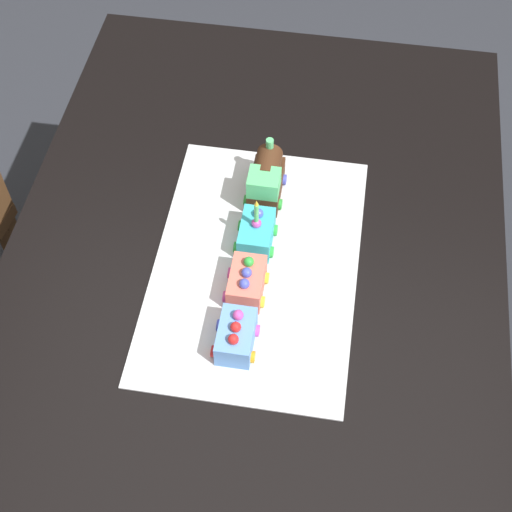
# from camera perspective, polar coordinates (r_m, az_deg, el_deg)

# --- Properties ---
(ground_plane) EXTENTS (8.00, 8.00, 0.00)m
(ground_plane) POSITION_cam_1_polar(r_m,az_deg,el_deg) (2.13, -0.09, -11.44)
(ground_plane) COLOR #2D3038
(dining_table) EXTENTS (1.40, 1.00, 0.74)m
(dining_table) POSITION_cam_1_polar(r_m,az_deg,el_deg) (1.57, -0.12, -2.10)
(dining_table) COLOR black
(dining_table) RESTS_ON ground
(cake_board) EXTENTS (0.60, 0.40, 0.00)m
(cake_board) POSITION_cam_1_polar(r_m,az_deg,el_deg) (1.47, -0.00, -0.72)
(cake_board) COLOR silver
(cake_board) RESTS_ON dining_table
(cake_locomotive) EXTENTS (0.14, 0.08, 0.12)m
(cake_locomotive) POSITION_cam_1_polar(r_m,az_deg,el_deg) (1.54, 0.74, 5.96)
(cake_locomotive) COLOR #472816
(cake_locomotive) RESTS_ON cake_board
(cake_car_flatbed_turquoise) EXTENTS (0.10, 0.08, 0.07)m
(cake_car_flatbed_turquoise) POSITION_cam_1_polar(r_m,az_deg,el_deg) (1.47, -0.01, 1.77)
(cake_car_flatbed_turquoise) COLOR #38B7C6
(cake_car_flatbed_turquoise) RESTS_ON cake_board
(cake_car_tanker_coral) EXTENTS (0.10, 0.08, 0.07)m
(cake_car_tanker_coral) POSITION_cam_1_polar(r_m,az_deg,el_deg) (1.41, -0.77, -2.02)
(cake_car_tanker_coral) COLOR #F27260
(cake_car_tanker_coral) RESTS_ON cake_board
(cake_car_gondola_sky_blue) EXTENTS (0.10, 0.08, 0.07)m
(cake_car_gondola_sky_blue) POSITION_cam_1_polar(r_m,az_deg,el_deg) (1.35, -1.60, -6.18)
(cake_car_gondola_sky_blue) COLOR #669EEA
(cake_car_gondola_sky_blue) RESTS_ON cake_board
(birthday_candle) EXTENTS (0.01, 0.01, 0.06)m
(birthday_candle) POSITION_cam_1_polar(r_m,az_deg,el_deg) (1.42, -0.02, 3.49)
(birthday_candle) COLOR #66D872
(birthday_candle) RESTS_ON cake_car_flatbed_turquoise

